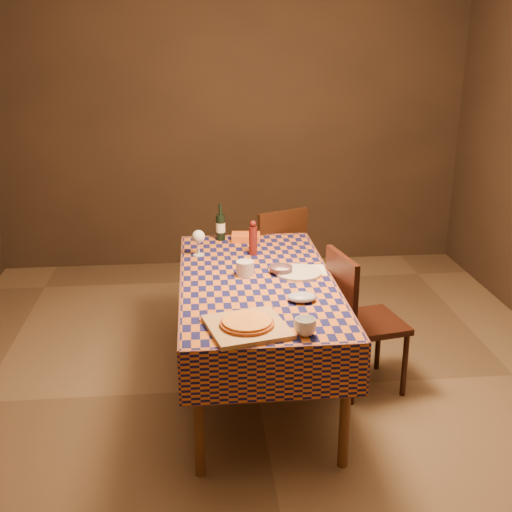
% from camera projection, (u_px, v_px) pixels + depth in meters
% --- Properties ---
extents(room, '(5.00, 5.10, 2.70)m').
position_uv_depth(room, '(257.00, 186.00, 3.75)').
color(room, brown).
rests_on(room, ground).
extents(dining_table, '(0.94, 1.84, 0.77)m').
position_uv_depth(dining_table, '(257.00, 290.00, 3.97)').
color(dining_table, brown).
rests_on(dining_table, ground).
extents(cutting_board, '(0.47, 0.47, 0.02)m').
position_uv_depth(cutting_board, '(247.00, 327.00, 3.26)').
color(cutting_board, '#AA8550').
rests_on(cutting_board, dining_table).
extents(pizza, '(0.33, 0.33, 0.03)m').
position_uv_depth(pizza, '(247.00, 323.00, 3.25)').
color(pizza, '#994319').
rests_on(pizza, cutting_board).
extents(pepper_mill, '(0.07, 0.07, 0.24)m').
position_uv_depth(pepper_mill, '(253.00, 239.00, 4.34)').
color(pepper_mill, '#4A1311').
rests_on(pepper_mill, dining_table).
extents(bowl, '(0.18, 0.18, 0.05)m').
position_uv_depth(bowl, '(281.00, 270.00, 4.02)').
color(bowl, '#5A414B').
rests_on(bowl, dining_table).
extents(wine_glass, '(0.10, 0.10, 0.18)m').
position_uv_depth(wine_glass, '(198.00, 238.00, 4.31)').
color(wine_glass, silver).
rests_on(wine_glass, dining_table).
extents(wine_bottle, '(0.07, 0.07, 0.27)m').
position_uv_depth(wine_bottle, '(221.00, 227.00, 4.65)').
color(wine_bottle, black).
rests_on(wine_bottle, dining_table).
extents(deli_tub, '(0.13, 0.13, 0.09)m').
position_uv_depth(deli_tub, '(245.00, 268.00, 3.98)').
color(deli_tub, silver).
rests_on(deli_tub, dining_table).
extents(takeout_container, '(0.22, 0.16, 0.05)m').
position_uv_depth(takeout_container, '(246.00, 237.00, 4.66)').
color(takeout_container, '#CA591A').
rests_on(takeout_container, dining_table).
extents(white_plate, '(0.32, 0.32, 0.02)m').
position_uv_depth(white_plate, '(298.00, 273.00, 4.02)').
color(white_plate, silver).
rests_on(white_plate, dining_table).
extents(tumbler, '(0.14, 0.14, 0.09)m').
position_uv_depth(tumbler, '(305.00, 327.00, 3.19)').
color(tumbler, white).
rests_on(tumbler, dining_table).
extents(flour_patch, '(0.26, 0.21, 0.00)m').
position_uv_depth(flour_patch, '(306.00, 270.00, 4.08)').
color(flour_patch, white).
rests_on(flour_patch, dining_table).
extents(flour_bag, '(0.17, 0.13, 0.05)m').
position_uv_depth(flour_bag, '(302.00, 297.00, 3.60)').
color(flour_bag, '#99A3C4').
rests_on(flour_bag, dining_table).
extents(chair_far, '(0.55, 0.56, 0.93)m').
position_uv_depth(chair_far, '(275.00, 257.00, 5.06)').
color(chair_far, black).
rests_on(chair_far, ground).
extents(chair_right, '(0.50, 0.50, 0.93)m').
position_uv_depth(chair_right, '(357.00, 314.00, 4.04)').
color(chair_right, black).
rests_on(chair_right, ground).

